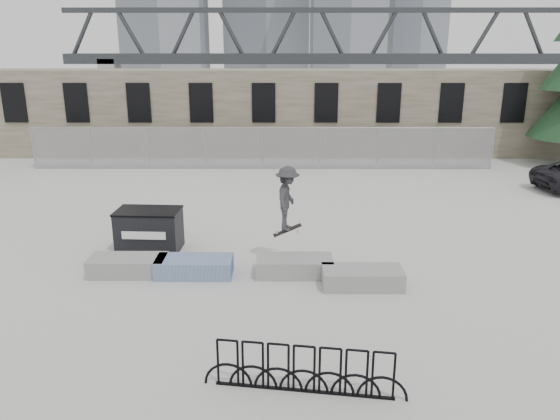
# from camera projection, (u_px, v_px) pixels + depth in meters

# --- Properties ---
(ground) EXTENTS (120.00, 120.00, 0.00)m
(ground) POSITION_uv_depth(u_px,v_px,m) (247.00, 274.00, 14.43)
(ground) COLOR beige
(ground) RESTS_ON ground
(stone_wall) EXTENTS (36.00, 2.58, 4.50)m
(stone_wall) POSITION_uv_depth(u_px,v_px,m) (265.00, 113.00, 29.29)
(stone_wall) COLOR #695F4D
(stone_wall) RESTS_ON ground
(chainlink_fence) EXTENTS (22.06, 0.06, 2.02)m
(chainlink_fence) POSITION_uv_depth(u_px,v_px,m) (262.00, 148.00, 26.07)
(chainlink_fence) COLOR gray
(chainlink_fence) RESTS_ON ground
(planter_far_left) EXTENTS (2.00, 0.90, 0.47)m
(planter_far_left) POSITION_uv_depth(u_px,v_px,m) (128.00, 265.00, 14.35)
(planter_far_left) COLOR gray
(planter_far_left) RESTS_ON ground
(planter_center_left) EXTENTS (2.00, 0.90, 0.47)m
(planter_center_left) POSITION_uv_depth(u_px,v_px,m) (194.00, 266.00, 14.28)
(planter_center_left) COLOR #325496
(planter_center_left) RESTS_ON ground
(planter_center_right) EXTENTS (2.00, 0.90, 0.47)m
(planter_center_right) POSITION_uv_depth(u_px,v_px,m) (294.00, 265.00, 14.32)
(planter_center_right) COLOR gray
(planter_center_right) RESTS_ON ground
(planter_offset) EXTENTS (2.00, 0.90, 0.47)m
(planter_offset) POSITION_uv_depth(u_px,v_px,m) (362.00, 277.00, 13.61)
(planter_offset) COLOR gray
(planter_offset) RESTS_ON ground
(dumpster) EXTENTS (1.91, 1.22, 1.22)m
(dumpster) POSITION_uv_depth(u_px,v_px,m) (149.00, 230.00, 15.95)
(dumpster) COLOR black
(dumpster) RESTS_ON ground
(bike_rack) EXTENTS (3.56, 0.56, 0.90)m
(bike_rack) POSITION_uv_depth(u_px,v_px,m) (304.00, 370.00, 9.43)
(bike_rack) COLOR black
(bike_rack) RESTS_ON ground
(truss_bridge) EXTENTS (70.00, 3.00, 9.80)m
(truss_bridge) POSITION_uv_depth(u_px,v_px,m) (357.00, 57.00, 65.75)
(truss_bridge) COLOR #2D3033
(truss_bridge) RESTS_ON ground
(skateboarder) EXTENTS (0.84, 1.21, 1.91)m
(skateboarder) POSITION_uv_depth(u_px,v_px,m) (287.00, 198.00, 14.35)
(skateboarder) COLOR #2F2E31
(skateboarder) RESTS_ON ground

